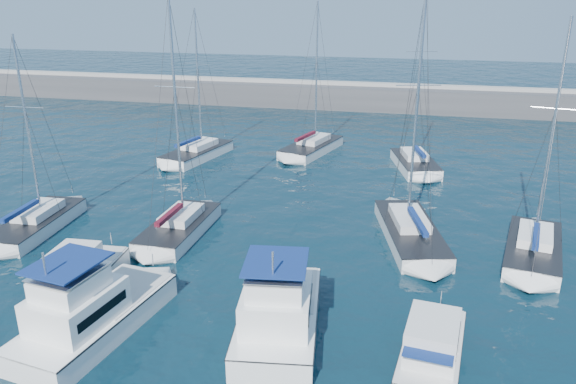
% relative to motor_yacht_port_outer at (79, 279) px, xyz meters
% --- Properties ---
extents(ground, '(220.00, 220.00, 0.00)m').
position_rel_motor_yacht_port_outer_xyz_m(ground, '(8.98, 0.96, -0.94)').
color(ground, black).
rests_on(ground, ground).
extents(breakwater, '(160.00, 6.00, 4.45)m').
position_rel_motor_yacht_port_outer_xyz_m(breakwater, '(8.98, 52.96, 0.11)').
color(breakwater, '#424244').
rests_on(breakwater, ground).
extents(motor_yacht_port_outer, '(2.85, 6.70, 3.20)m').
position_rel_motor_yacht_port_outer_xyz_m(motor_yacht_port_outer, '(0.00, 0.00, 0.00)').
color(motor_yacht_port_outer, silver).
rests_on(motor_yacht_port_outer, ground).
extents(motor_yacht_port_inner, '(4.84, 9.13, 4.69)m').
position_rel_motor_yacht_port_outer_xyz_m(motor_yacht_port_inner, '(2.56, -3.30, 0.19)').
color(motor_yacht_port_inner, white).
rests_on(motor_yacht_port_inner, ground).
extents(motor_yacht_stbd_inner, '(4.67, 8.68, 4.69)m').
position_rel_motor_yacht_port_outer_xyz_m(motor_yacht_stbd_inner, '(11.18, -1.26, 0.19)').
color(motor_yacht_stbd_inner, white).
rests_on(motor_yacht_stbd_inner, ground).
extents(motor_yacht_stbd_outer, '(3.21, 6.42, 3.20)m').
position_rel_motor_yacht_port_outer_xyz_m(motor_yacht_stbd_outer, '(18.17, -2.48, -0.00)').
color(motor_yacht_stbd_outer, silver).
rests_on(motor_yacht_stbd_outer, ground).
extents(sailboat_mid_a, '(3.39, 8.15, 13.19)m').
position_rel_motor_yacht_port_outer_xyz_m(sailboat_mid_a, '(-7.67, 7.00, -0.44)').
color(sailboat_mid_a, silver).
rests_on(sailboat_mid_a, ground).
extents(sailboat_mid_b, '(3.26, 7.85, 15.55)m').
position_rel_motor_yacht_port_outer_xyz_m(sailboat_mid_b, '(2.10, 8.45, -0.41)').
color(sailboat_mid_b, silver).
rests_on(sailboat_mid_b, ground).
extents(sailboat_mid_d, '(5.28, 9.93, 15.88)m').
position_rel_motor_yacht_port_outer_xyz_m(sailboat_mid_d, '(17.10, 11.00, -0.42)').
color(sailboat_mid_d, silver).
rests_on(sailboat_mid_d, ground).
extents(sailboat_mid_e, '(4.65, 8.59, 14.43)m').
position_rel_motor_yacht_port_outer_xyz_m(sailboat_mid_e, '(24.48, 10.03, -0.42)').
color(sailboat_mid_e, white).
rests_on(sailboat_mid_e, ground).
extents(sailboat_back_a, '(4.99, 8.77, 14.11)m').
position_rel_motor_yacht_port_outer_xyz_m(sailboat_back_a, '(-3.23, 25.49, -0.43)').
color(sailboat_back_a, white).
rests_on(sailboat_back_a, ground).
extents(sailboat_back_b, '(5.47, 8.97, 14.67)m').
position_rel_motor_yacht_port_outer_xyz_m(sailboat_back_b, '(7.17, 29.86, -0.43)').
color(sailboat_back_b, silver).
rests_on(sailboat_back_b, ground).
extents(sailboat_back_c, '(4.78, 7.80, 16.59)m').
position_rel_motor_yacht_port_outer_xyz_m(sailboat_back_c, '(17.28, 26.56, -0.38)').
color(sailboat_back_c, white).
rests_on(sailboat_back_c, ground).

